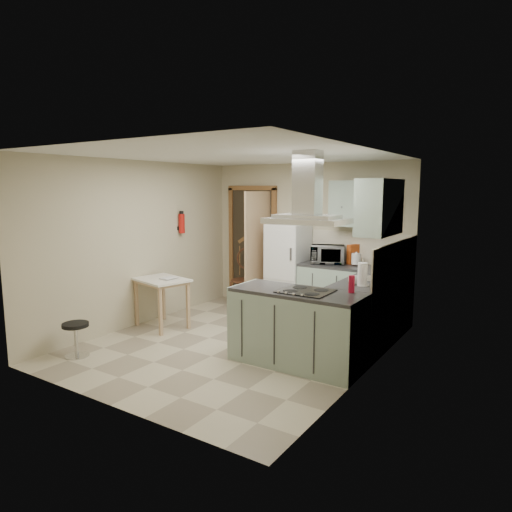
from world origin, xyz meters
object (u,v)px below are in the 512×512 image
Objects in this scene: fridge at (288,269)px; peninsula at (297,328)px; extractor_hood at (307,221)px; bentwood_chair at (243,280)px; stool at (76,340)px; drop_leaf_table at (162,303)px; microwave at (327,254)px.

peninsula is at bearing -58.26° from fridge.
extractor_hood reaches higher than fridge.
peninsula is 1.63× the size of bentwood_chair.
extractor_hood reaches higher than stool.
fridge is at bearing 121.74° from peninsula.
bentwood_chair is (0.34, 1.65, 0.10)m from drop_leaf_table.
drop_leaf_table is 1.53× the size of microwave.
fridge is 2.57m from extractor_hood.
extractor_hood is 2.85m from drop_leaf_table.
extractor_hood is 3.11m from bentwood_chair.
bentwood_chair is at bearing 83.17° from stool.
extractor_hood is (1.32, -1.98, 0.97)m from fridge.
bentwood_chair is (-0.84, -0.12, -0.28)m from fridge.
bentwood_chair is at bearing 139.33° from extractor_hood.
microwave is at bearing 0.59° from fridge.
bentwood_chair is at bearing 91.65° from drop_leaf_table.
drop_leaf_table is at bearing -118.96° from bentwood_chair.
peninsula is 1.95× the size of drop_leaf_table.
peninsula is 2.42m from drop_leaf_table.
fridge is 0.77m from microwave.
extractor_hood is at bearing -56.21° from fridge.
bentwood_chair reaches higher than stool.
stool is at bearing -153.43° from extractor_hood.
fridge is at bearing 157.88° from microwave.
peninsula is 1.72× the size of extractor_hood.
drop_leaf_table is 2.68m from microwave.
bentwood_chair is 3.16m from stool.
drop_leaf_table is 0.84× the size of bentwood_chair.
microwave is (-0.62, 1.99, -0.68)m from extractor_hood.
fridge is at bearing 69.75° from drop_leaf_table.
fridge is 3.51m from stool.
microwave is at bearing 107.28° from extractor_hood.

